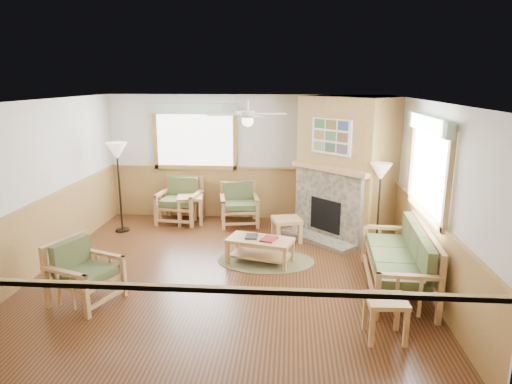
# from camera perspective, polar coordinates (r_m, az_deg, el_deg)

# --- Properties ---
(floor) EXTENTS (6.00, 6.00, 0.01)m
(floor) POSITION_cam_1_polar(r_m,az_deg,el_deg) (7.47, -3.52, -9.87)
(floor) COLOR #4D2915
(floor) RESTS_ON ground
(ceiling) EXTENTS (6.00, 6.00, 0.01)m
(ceiling) POSITION_cam_1_polar(r_m,az_deg,el_deg) (6.85, -3.86, 11.33)
(ceiling) COLOR white
(ceiling) RESTS_ON floor
(wall_back) EXTENTS (6.00, 0.02, 2.70)m
(wall_back) POSITION_cam_1_polar(r_m,az_deg,el_deg) (9.96, -1.29, 4.32)
(wall_back) COLOR silver
(wall_back) RESTS_ON floor
(wall_front) EXTENTS (6.00, 0.02, 2.70)m
(wall_front) POSITION_cam_1_polar(r_m,az_deg,el_deg) (4.23, -9.40, -9.27)
(wall_front) COLOR silver
(wall_front) RESTS_ON floor
(wall_left) EXTENTS (0.02, 6.00, 2.70)m
(wall_left) POSITION_cam_1_polar(r_m,az_deg,el_deg) (8.02, -25.41, 0.64)
(wall_left) COLOR silver
(wall_left) RESTS_ON floor
(wall_right) EXTENTS (0.02, 6.00, 2.70)m
(wall_right) POSITION_cam_1_polar(r_m,az_deg,el_deg) (7.26, 20.47, -0.16)
(wall_right) COLOR silver
(wall_right) RESTS_ON floor
(wainscot) EXTENTS (6.00, 6.00, 1.10)m
(wainscot) POSITION_cam_1_polar(r_m,az_deg,el_deg) (7.27, -3.59, -5.86)
(wainscot) COLOR #A27B42
(wainscot) RESTS_ON floor
(fireplace) EXTENTS (3.11, 3.11, 2.70)m
(fireplace) POSITION_cam_1_polar(r_m,az_deg,el_deg) (9.04, 11.17, 3.08)
(fireplace) COLOR #A27B42
(fireplace) RESTS_ON floor
(window_back) EXTENTS (1.90, 0.16, 1.50)m
(window_back) POSITION_cam_1_polar(r_m,az_deg,el_deg) (9.96, -7.77, 11.03)
(window_back) COLOR white
(window_back) RESTS_ON wall_back
(window_right) EXTENTS (0.16, 1.90, 1.50)m
(window_right) POSITION_cam_1_polar(r_m,az_deg,el_deg) (6.88, 21.43, 9.01)
(window_right) COLOR white
(window_right) RESTS_ON wall_right
(ceiling_fan) EXTENTS (1.59, 1.59, 0.36)m
(ceiling_fan) POSITION_cam_1_polar(r_m,az_deg,el_deg) (7.11, -1.07, 11.12)
(ceiling_fan) COLOR white
(ceiling_fan) RESTS_ON ceiling
(sofa) EXTENTS (2.08, 0.97, 0.93)m
(sofa) POSITION_cam_1_polar(r_m,az_deg,el_deg) (7.01, 17.24, -7.98)
(sofa) COLOR tan
(sofa) RESTS_ON floor
(armchair_back_left) EXTENTS (0.93, 0.93, 0.95)m
(armchair_back_left) POSITION_cam_1_polar(r_m,az_deg,el_deg) (9.95, -9.52, -1.05)
(armchair_back_left) COLOR tan
(armchair_back_left) RESTS_ON floor
(armchair_back_right) EXTENTS (0.90, 0.90, 0.86)m
(armchair_back_right) POSITION_cam_1_polar(r_m,az_deg,el_deg) (9.66, -2.11, -1.56)
(armchair_back_right) COLOR tan
(armchair_back_right) RESTS_ON floor
(armchair_left) EXTENTS (1.00, 1.00, 0.87)m
(armchair_left) POSITION_cam_1_polar(r_m,az_deg,el_deg) (6.76, -20.56, -9.40)
(armchair_left) COLOR tan
(armchair_left) RESTS_ON floor
(coffee_table) EXTENTS (1.18, 0.80, 0.43)m
(coffee_table) POSITION_cam_1_polar(r_m,az_deg,el_deg) (7.69, 0.52, -7.36)
(coffee_table) COLOR tan
(coffee_table) RESTS_ON floor
(end_table_chairs) EXTENTS (0.61, 0.60, 0.60)m
(end_table_chairs) POSITION_cam_1_polar(r_m,az_deg,el_deg) (9.84, -8.21, -2.22)
(end_table_chairs) COLOR tan
(end_table_chairs) RESTS_ON floor
(end_table_sofa) EXTENTS (0.48, 0.46, 0.52)m
(end_table_sofa) POSITION_cam_1_polar(r_m,az_deg,el_deg) (5.79, 15.85, -14.95)
(end_table_sofa) COLOR tan
(end_table_sofa) RESTS_ON floor
(footstool) EXTENTS (0.63, 0.63, 0.45)m
(footstool) POSITION_cam_1_polar(r_m,az_deg,el_deg) (8.74, 3.86, -4.70)
(footstool) COLOR tan
(footstool) RESTS_ON floor
(braided_rug) EXTENTS (1.94, 1.94, 0.01)m
(braided_rug) POSITION_cam_1_polar(r_m,az_deg,el_deg) (7.84, 1.24, -8.59)
(braided_rug) COLOR brown
(braided_rug) RESTS_ON floor
(floor_lamp_left) EXTENTS (0.53, 0.53, 1.82)m
(floor_lamp_left) POSITION_cam_1_polar(r_m,az_deg,el_deg) (9.50, -16.70, 0.55)
(floor_lamp_left) COLOR black
(floor_lamp_left) RESTS_ON floor
(floor_lamp_right) EXTENTS (0.43, 0.43, 1.62)m
(floor_lamp_right) POSITION_cam_1_polar(r_m,az_deg,el_deg) (8.25, 15.06, -2.01)
(floor_lamp_right) COLOR black
(floor_lamp_right) RESTS_ON floor
(book_red) EXTENTS (0.30, 0.35, 0.03)m
(book_red) POSITION_cam_1_polar(r_m,az_deg,el_deg) (7.55, 1.64, -5.80)
(book_red) COLOR maroon
(book_red) RESTS_ON coffee_table
(book_dark) EXTENTS (0.20, 0.27, 0.03)m
(book_dark) POSITION_cam_1_polar(r_m,az_deg,el_deg) (7.69, -0.56, -5.48)
(book_dark) COLOR black
(book_dark) RESTS_ON coffee_table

